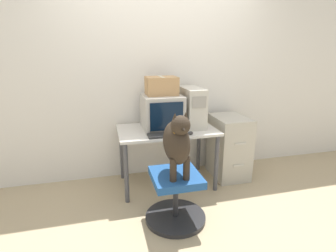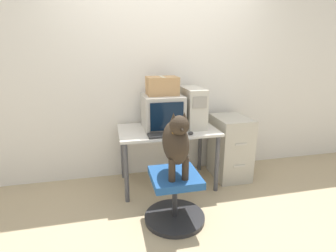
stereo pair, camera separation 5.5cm
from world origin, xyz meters
TOP-DOWN VIEW (x-y plane):
  - ground_plane at (0.00, 0.00)m, footprint 12.00×12.00m
  - wall_back at (0.00, 0.74)m, footprint 8.00×0.05m
  - desk at (0.00, 0.34)m, footprint 1.13×0.68m
  - crt_monitor at (-0.05, 0.39)m, footprint 0.45×0.48m
  - pc_tower at (0.32, 0.40)m, footprint 0.22×0.48m
  - keyboard at (-0.07, 0.09)m, footprint 0.40×0.15m
  - computer_mouse at (0.19, 0.06)m, footprint 0.06×0.04m
  - office_chair at (-0.09, -0.37)m, footprint 0.59×0.59m
  - dog at (-0.09, -0.40)m, footprint 0.22×0.47m
  - filing_cabinet at (0.83, 0.37)m, footprint 0.41×0.55m
  - cardboard_box at (-0.05, 0.40)m, footprint 0.35×0.26m

SIDE VIEW (x-z plane):
  - ground_plane at x=0.00m, z-range 0.00..0.00m
  - office_chair at x=-0.09m, z-range 0.00..0.49m
  - filing_cabinet at x=0.83m, z-range 0.00..0.79m
  - desk at x=0.00m, z-range 0.26..0.97m
  - keyboard at x=-0.07m, z-range 0.71..0.74m
  - computer_mouse at x=0.19m, z-range 0.71..0.75m
  - dog at x=-0.09m, z-range 0.51..1.13m
  - crt_monitor at x=-0.05m, z-range 0.71..1.11m
  - pc_tower at x=0.32m, z-range 0.71..1.17m
  - cardboard_box at x=-0.05m, z-range 1.10..1.31m
  - wall_back at x=0.00m, z-range 0.00..2.60m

